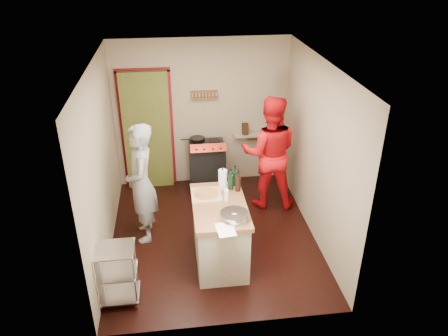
{
  "coord_description": "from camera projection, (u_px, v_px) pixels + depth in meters",
  "views": [
    {
      "loc": [
        -0.52,
        -5.38,
        3.96
      ],
      "look_at": [
        0.17,
        0.0,
        1.13
      ],
      "focal_mm": 35.0,
      "sensor_mm": 36.0,
      "label": 1
    }
  ],
  "objects": [
    {
      "name": "left_wall",
      "position": [
        101.0,
        164.0,
        5.85
      ],
      "size": [
        0.04,
        3.5,
        2.6
      ],
      "primitive_type": "cube",
      "color": "gray",
      "rests_on": "ground"
    },
    {
      "name": "floor",
      "position": [
        213.0,
        235.0,
        6.62
      ],
      "size": [
        3.5,
        3.5,
        0.0
      ],
      "primitive_type": "plane",
      "color": "black",
      "rests_on": "ground"
    },
    {
      "name": "ceiling",
      "position": [
        211.0,
        63.0,
        5.41
      ],
      "size": [
        3.0,
        3.5,
        0.02
      ],
      "primitive_type": "cube",
      "color": "white",
      "rests_on": "back_wall"
    },
    {
      "name": "right_wall",
      "position": [
        317.0,
        152.0,
        6.18
      ],
      "size": [
        0.04,
        3.5,
        2.6
      ],
      "primitive_type": "cube",
      "color": "gray",
      "rests_on": "ground"
    },
    {
      "name": "stove",
      "position": [
        207.0,
        166.0,
        7.67
      ],
      "size": [
        0.6,
        0.63,
        1.0
      ],
      "color": "black",
      "rests_on": "ground"
    },
    {
      "name": "person_stripe",
      "position": [
        142.0,
        184.0,
        6.19
      ],
      "size": [
        0.47,
        0.68,
        1.79
      ],
      "primitive_type": "imported",
      "rotation": [
        0.0,
        0.0,
        -1.5
      ],
      "color": "#BCBCC1",
      "rests_on": "ground"
    },
    {
      "name": "person_red",
      "position": [
        269.0,
        153.0,
        6.99
      ],
      "size": [
        1.03,
        0.86,
        1.89
      ],
      "primitive_type": "imported",
      "rotation": [
        0.0,
        0.0,
        2.97
      ],
      "color": "red",
      "rests_on": "ground"
    },
    {
      "name": "island",
      "position": [
        220.0,
        231.0,
        5.9
      ],
      "size": [
        0.71,
        1.33,
        1.21
      ],
      "color": "beige",
      "rests_on": "ground"
    },
    {
      "name": "wire_shelving",
      "position": [
        117.0,
        272.0,
        5.22
      ],
      "size": [
        0.48,
        0.4,
        0.8
      ],
      "color": "silver",
      "rests_on": "ground"
    },
    {
      "name": "back_wall",
      "position": [
        165.0,
        124.0,
        7.59
      ],
      "size": [
        3.0,
        0.44,
        2.6
      ],
      "color": "gray",
      "rests_on": "ground"
    }
  ]
}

